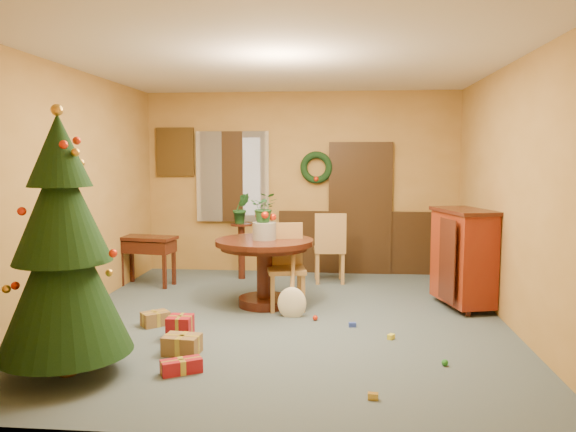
# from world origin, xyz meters

# --- Properties ---
(room_envelope) EXTENTS (5.50, 5.50, 5.50)m
(room_envelope) POSITION_xyz_m (0.21, 2.70, 1.12)
(room_envelope) COLOR #35454E
(room_envelope) RESTS_ON ground
(dining_table) EXTENTS (1.23, 1.23, 0.84)m
(dining_table) POSITION_xyz_m (-0.30, 0.59, 0.59)
(dining_table) COLOR black
(dining_table) RESTS_ON floor
(urn) EXTENTS (0.29, 0.29, 0.22)m
(urn) POSITION_xyz_m (-0.30, 0.59, 0.95)
(urn) COLOR slate
(urn) RESTS_ON dining_table
(centerpiece_plant) EXTENTS (0.33, 0.29, 0.37)m
(centerpiece_plant) POSITION_xyz_m (-0.30, 0.59, 1.24)
(centerpiece_plant) COLOR #1E4C23
(centerpiece_plant) RESTS_ON urn
(chair_near) EXTENTS (0.53, 0.53, 1.04)m
(chair_near) POSITION_xyz_m (-0.04, 0.56, 0.56)
(chair_near) COLOR #A77B42
(chair_near) RESTS_ON floor
(chair_far) EXTENTS (0.49, 0.49, 1.05)m
(chair_far) POSITION_xyz_m (0.49, 1.94, 0.56)
(chair_far) COLOR #A77B42
(chair_far) RESTS_ON floor
(guitar) EXTENTS (0.36, 0.53, 0.78)m
(guitar) POSITION_xyz_m (0.08, 0.13, 0.40)
(guitar) COLOR #F6EECD
(guitar) RESTS_ON floor
(plant_stand) EXTENTS (0.33, 0.33, 0.85)m
(plant_stand) POSITION_xyz_m (-0.87, 2.13, 0.53)
(plant_stand) COLOR black
(plant_stand) RESTS_ON floor
(stand_plant) EXTENTS (0.31, 0.29, 0.47)m
(stand_plant) POSITION_xyz_m (-0.87, 2.13, 1.09)
(stand_plant) COLOR #19471E
(stand_plant) RESTS_ON plant_stand
(christmas_tree) EXTENTS (1.11, 1.11, 2.30)m
(christmas_tree) POSITION_xyz_m (-1.69, -1.81, 1.09)
(christmas_tree) COLOR #382111
(christmas_tree) RESTS_ON floor
(writing_desk) EXTENTS (0.87, 0.54, 0.72)m
(writing_desk) POSITION_xyz_m (-2.15, 1.55, 0.54)
(writing_desk) COLOR black
(writing_desk) RESTS_ON floor
(sideboard) EXTENTS (0.74, 1.06, 1.23)m
(sideboard) POSITION_xyz_m (2.15, 0.73, 0.66)
(sideboard) COLOR #5F140A
(sideboard) RESTS_ON floor
(gift_a) EXTENTS (0.36, 0.28, 0.18)m
(gift_a) POSITION_xyz_m (-0.86, -1.21, 0.09)
(gift_a) COLOR brown
(gift_a) RESTS_ON floor
(gift_b) EXTENTS (0.25, 0.25, 0.25)m
(gift_b) POSITION_xyz_m (-0.99, -0.78, 0.12)
(gift_b) COLOR maroon
(gift_b) RESTS_ON floor
(gift_c) EXTENTS (0.34, 0.33, 0.16)m
(gift_c) POSITION_xyz_m (-1.40, -0.35, 0.08)
(gift_c) COLOR brown
(gift_c) RESTS_ON floor
(gift_d) EXTENTS (0.37, 0.29, 0.13)m
(gift_d) POSITION_xyz_m (-0.73, -1.68, 0.06)
(gift_d) COLOR maroon
(gift_d) RESTS_ON floor
(toy_a) EXTENTS (0.09, 0.06, 0.05)m
(toy_a) POSITION_xyz_m (0.78, -0.21, 0.03)
(toy_a) COLOR #2A41B6
(toy_a) RESTS_ON floor
(toy_b) EXTENTS (0.06, 0.06, 0.06)m
(toy_b) POSITION_xyz_m (1.58, -1.30, 0.03)
(toy_b) COLOR #227C26
(toy_b) RESTS_ON floor
(toy_c) EXTENTS (0.09, 0.09, 0.05)m
(toy_c) POSITION_xyz_m (1.17, -0.59, 0.03)
(toy_c) COLOR yellow
(toy_c) RESTS_ON floor
(toy_d) EXTENTS (0.06, 0.06, 0.06)m
(toy_d) POSITION_xyz_m (0.36, 0.00, 0.03)
(toy_d) COLOR red
(toy_d) RESTS_ON floor
(toy_e) EXTENTS (0.09, 0.06, 0.05)m
(toy_e) POSITION_xyz_m (0.90, -2.06, 0.03)
(toy_e) COLOR gold
(toy_e) RESTS_ON floor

